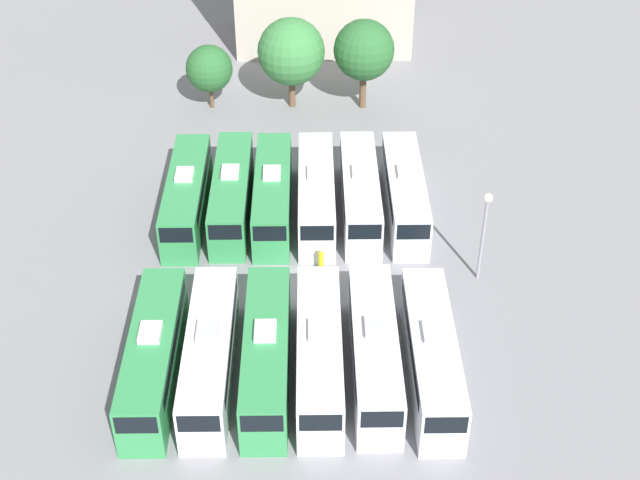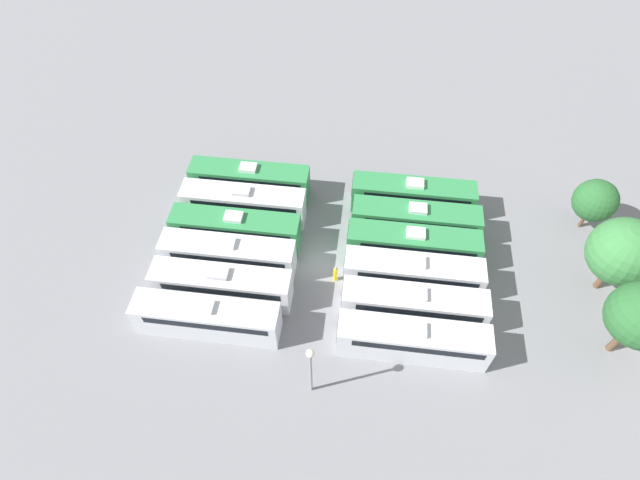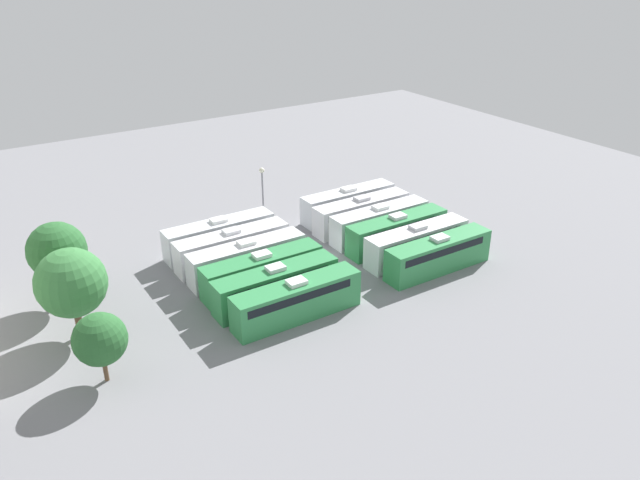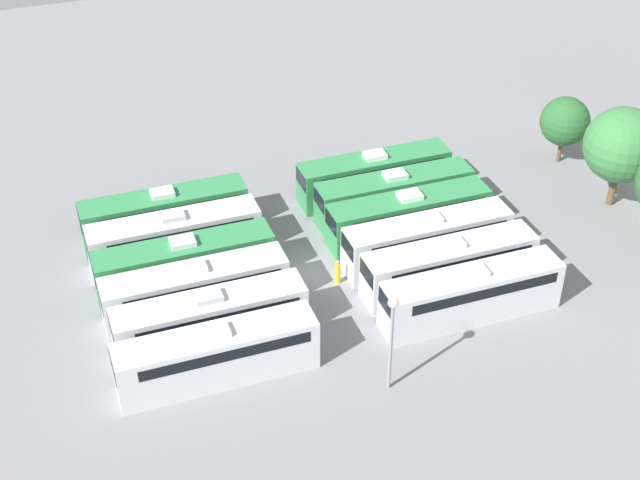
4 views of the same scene
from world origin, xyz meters
name	(u,v)px [view 2 (image 2 of 4)]	position (x,y,z in m)	size (l,w,h in m)	color
ground_plane	(321,262)	(0.00, 0.00, 0.00)	(115.79, 115.79, 0.00)	gray
bus_0	(250,180)	(-7.74, -7.92, 1.81)	(2.49, 11.64, 3.66)	#338C4C
bus_1	(244,203)	(-4.63, -7.86, 1.81)	(2.49, 11.64, 3.66)	silver
bus_2	(236,229)	(-1.47, -7.89, 1.81)	(2.49, 11.64, 3.66)	#338C4C
bus_3	(229,255)	(1.47, -7.87, 1.81)	(2.49, 11.64, 3.66)	silver
bus_4	(222,285)	(4.56, -7.69, 1.81)	(2.49, 11.64, 3.66)	silver
bus_5	(207,317)	(7.73, -8.11, 1.81)	(2.49, 11.64, 3.66)	silver
bus_6	(413,195)	(-7.60, 8.00, 1.81)	(2.49, 11.64, 3.66)	#338C4C
bus_7	(416,220)	(-4.47, 8.26, 1.81)	(2.49, 11.64, 3.66)	#338C4C
bus_8	(413,245)	(-1.59, 8.09, 1.81)	(2.49, 11.64, 3.66)	#338C4C
bus_9	(413,273)	(1.46, 8.10, 1.81)	(2.49, 11.64, 3.66)	silver
bus_10	(414,305)	(4.54, 8.19, 1.81)	(2.49, 11.64, 3.66)	white
bus_11	(413,340)	(7.68, 8.14, 1.81)	(2.49, 11.64, 3.66)	silver
worker_person	(335,274)	(1.70, 1.51, 0.85)	(0.36, 0.36, 1.83)	gold
light_pole	(311,364)	(11.83, 0.77, 4.53)	(0.60, 0.60, 6.53)	gray
tree_0	(595,201)	(-7.28, 24.06, 3.59)	(3.92, 3.92, 5.56)	brown
tree_1	(623,252)	(-0.44, 24.23, 4.98)	(5.59, 5.59, 7.79)	brown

